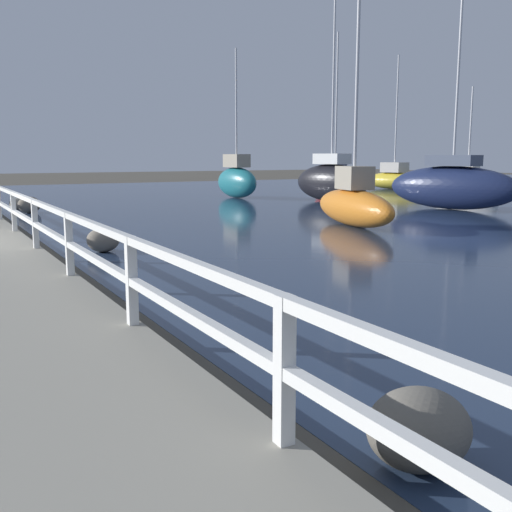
% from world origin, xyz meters
% --- Properties ---
extents(railing, '(0.10, 32.50, 0.91)m').
position_xyz_m(railing, '(1.57, 0.00, 0.87)').
color(railing, white).
rests_on(railing, dock_walkway).
extents(boulder_water_edge, '(0.55, 0.49, 0.41)m').
position_xyz_m(boulder_water_edge, '(2.80, 10.53, 0.21)').
color(boulder_water_edge, gray).
rests_on(boulder_water_edge, ground).
extents(boulder_near_dock, '(0.67, 0.60, 0.50)m').
position_xyz_m(boulder_near_dock, '(2.93, -1.03, 0.25)').
color(boulder_near_dock, slate).
rests_on(boulder_near_dock, ground).
extents(boulder_downstream, '(0.76, 0.69, 0.57)m').
position_xyz_m(boulder_downstream, '(2.95, 8.68, 0.29)').
color(boulder_downstream, slate).
rests_on(boulder_downstream, ground).
extents(boulder_mid_strip, '(0.68, 0.61, 0.51)m').
position_xyz_m(boulder_mid_strip, '(2.39, -10.58, 0.26)').
color(boulder_mid_strip, '#666056').
rests_on(boulder_mid_strip, ground).
extents(sailboat_teal, '(1.13, 3.26, 6.77)m').
position_xyz_m(sailboat_teal, '(12.68, 11.96, 0.86)').
color(sailboat_teal, '#1E707A').
rests_on(sailboat_teal, water_surface).
extents(sailboat_orange, '(2.01, 4.53, 6.04)m').
position_xyz_m(sailboat_orange, '(10.30, 0.15, 0.63)').
color(sailboat_orange, orange).
rests_on(sailboat_orange, water_surface).
extents(sailboat_white, '(1.88, 3.61, 5.41)m').
position_xyz_m(sailboat_white, '(24.50, 8.78, 0.76)').
color(sailboat_white, white).
rests_on(sailboat_white, water_surface).
extents(sailboat_red, '(1.11, 3.31, 7.94)m').
position_xyz_m(sailboat_red, '(18.19, 11.72, 0.74)').
color(sailboat_red, red).
rests_on(sailboat_red, water_surface).
extents(sailboat_black, '(1.96, 4.14, 8.59)m').
position_xyz_m(sailboat_black, '(15.21, 7.94, 0.90)').
color(sailboat_black, black).
rests_on(sailboat_black, water_surface).
extents(sailboat_navy, '(2.79, 5.25, 7.75)m').
position_xyz_m(sailboat_navy, '(16.80, 2.64, 0.87)').
color(sailboat_navy, '#192347').
rests_on(sailboat_navy, water_surface).
extents(sailboat_yellow, '(2.51, 4.25, 7.68)m').
position_xyz_m(sailboat_yellow, '(24.29, 14.11, 0.62)').
color(sailboat_yellow, gold).
rests_on(sailboat_yellow, water_surface).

